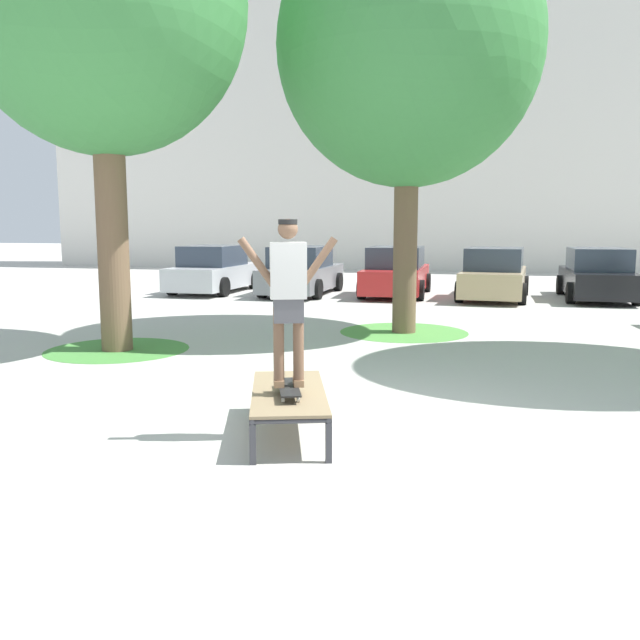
% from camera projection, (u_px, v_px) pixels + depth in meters
% --- Properties ---
extents(ground_plane, '(120.00, 120.00, 0.00)m').
position_uv_depth(ground_plane, '(368.00, 427.00, 7.37)').
color(ground_plane, '#B7B5AD').
extents(building_facade, '(41.33, 4.00, 15.23)m').
position_uv_depth(building_facade, '(466.00, 108.00, 31.97)').
color(building_facade, silver).
rests_on(building_facade, ground).
extents(skate_box, '(1.27, 2.04, 0.46)m').
position_uv_depth(skate_box, '(289.00, 395.00, 7.09)').
color(skate_box, '#38383D').
rests_on(skate_box, ground).
extents(skateboard, '(0.45, 0.82, 0.09)m').
position_uv_depth(skateboard, '(289.00, 388.00, 6.88)').
color(skateboard, black).
rests_on(skateboard, skate_box).
extents(skater, '(0.97, 0.41, 1.69)m').
position_uv_depth(skater, '(288.00, 291.00, 6.74)').
color(skater, brown).
rests_on(skater, skateboard).
extents(tree_near_left, '(4.75, 4.75, 8.31)m').
position_uv_depth(tree_near_left, '(103.00, 3.00, 11.02)').
color(tree_near_left, brown).
rests_on(tree_near_left, ground).
extents(grass_patch_near_left, '(2.48, 2.48, 0.01)m').
position_uv_depth(grass_patch_near_left, '(118.00, 350.00, 11.84)').
color(grass_patch_near_left, '#47893D').
rests_on(grass_patch_near_left, ground).
extents(tree_mid_back, '(5.11, 5.11, 8.27)m').
position_uv_depth(tree_mid_back, '(409.00, 47.00, 12.97)').
color(tree_mid_back, brown).
rests_on(tree_mid_back, ground).
extents(grass_patch_mid_back, '(2.61, 2.61, 0.01)m').
position_uv_depth(grass_patch_mid_back, '(404.00, 332.00, 13.76)').
color(grass_patch_mid_back, '#519342').
rests_on(grass_patch_mid_back, ground).
extents(car_silver, '(2.07, 4.28, 1.50)m').
position_uv_depth(car_silver, '(214.00, 271.00, 21.72)').
color(car_silver, '#B7BABF').
rests_on(car_silver, ground).
extents(car_grey, '(2.04, 4.26, 1.50)m').
position_uv_depth(car_grey, '(301.00, 272.00, 21.02)').
color(car_grey, slate).
rests_on(car_grey, ground).
extents(car_red, '(1.95, 4.21, 1.50)m').
position_uv_depth(car_red, '(396.00, 273.00, 20.69)').
color(car_red, red).
rests_on(car_red, ground).
extents(car_tan, '(2.21, 4.34, 1.50)m').
position_uv_depth(car_tan, '(494.00, 275.00, 19.77)').
color(car_tan, tan).
rests_on(car_tan, ground).
extents(car_black, '(1.97, 4.23, 1.50)m').
position_uv_depth(car_black, '(597.00, 276.00, 19.56)').
color(car_black, black).
rests_on(car_black, ground).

